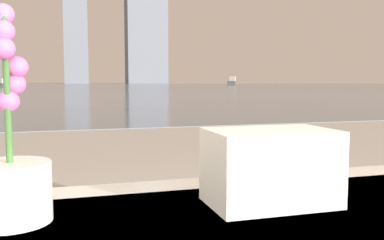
# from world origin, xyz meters

# --- Properties ---
(potted_orchid) EXTENTS (0.15, 0.15, 0.40)m
(potted_orchid) POSITION_xyz_m (-0.58, 0.77, 0.63)
(potted_orchid) COLOR silver
(potted_orchid) RESTS_ON bathtub
(towel_stack) EXTENTS (0.26, 0.17, 0.16)m
(towel_stack) POSITION_xyz_m (-0.07, 0.74, 0.62)
(towel_stack) COLOR silver
(towel_stack) RESTS_ON bathtub
(harbor_water) EXTENTS (180.00, 110.00, 0.01)m
(harbor_water) POSITION_xyz_m (0.00, 62.00, 0.01)
(harbor_water) COLOR slate
(harbor_water) RESTS_ON ground_plane
(harbor_boat_0) EXTENTS (1.40, 2.88, 1.03)m
(harbor_boat_0) POSITION_xyz_m (-7.59, 57.37, 0.37)
(harbor_boat_0) COLOR #2D2D33
(harbor_boat_0) RESTS_ON harbor_water
(harbor_boat_2) EXTENTS (3.24, 4.31, 1.55)m
(harbor_boat_2) POSITION_xyz_m (28.83, 72.60, 0.56)
(harbor_boat_2) COLOR #4C4C51
(harbor_boat_2) RESTS_ON harbor_water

